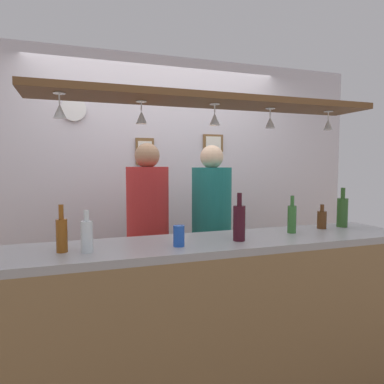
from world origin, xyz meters
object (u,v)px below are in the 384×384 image
(bottle_soda_clear, at_px, (87,235))
(bottle_wine_dark_red, at_px, (239,222))
(person_left_red_shirt, at_px, (148,227))
(bottle_beer_green_import, at_px, (292,218))
(drink_can, at_px, (179,236))
(person_middle_teal_shirt, at_px, (211,223))
(bottle_beer_brown_stubby, at_px, (322,219))
(bottle_beer_amber_tall, at_px, (62,234))
(bottle_champagne_green, at_px, (342,211))
(picture_frame_crest, at_px, (145,151))
(picture_frame_upper_small, at_px, (213,143))
(wall_clock, at_px, (74,109))

(bottle_soda_clear, distance_m, bottle_wine_dark_red, 0.91)
(person_left_red_shirt, xyz_separation_m, bottle_soda_clear, (-0.50, -0.82, 0.12))
(bottle_wine_dark_red, bearing_deg, bottle_soda_clear, 179.94)
(bottle_soda_clear, height_order, bottle_beer_green_import, bottle_beer_green_import)
(bottle_soda_clear, bearing_deg, bottle_wine_dark_red, -0.06)
(drink_can, bearing_deg, bottle_beer_green_import, 8.86)
(person_left_red_shirt, height_order, bottle_soda_clear, person_left_red_shirt)
(person_middle_teal_shirt, height_order, bottle_beer_brown_stubby, person_middle_teal_shirt)
(bottle_beer_amber_tall, xyz_separation_m, bottle_wine_dark_red, (1.04, -0.05, 0.02))
(bottle_champagne_green, xyz_separation_m, bottle_beer_green_import, (-0.50, -0.08, -0.01))
(bottle_soda_clear, xyz_separation_m, picture_frame_crest, (0.61, 1.47, 0.51))
(bottle_beer_brown_stubby, bearing_deg, bottle_wine_dark_red, -166.93)
(drink_can, height_order, picture_frame_crest, picture_frame_crest)
(bottle_beer_brown_stubby, distance_m, bottle_beer_green_import, 0.32)
(drink_can, bearing_deg, bottle_champagne_green, 8.81)
(person_middle_teal_shirt, distance_m, picture_frame_upper_small, 1.01)
(bottle_beer_amber_tall, bearing_deg, picture_frame_crest, 62.49)
(drink_can, bearing_deg, bottle_beer_amber_tall, 173.37)
(bottle_beer_amber_tall, distance_m, bottle_beer_brown_stubby, 1.81)
(bottle_soda_clear, height_order, wall_clock, wall_clock)
(bottle_champagne_green, relative_size, bottle_beer_green_import, 1.15)
(drink_can, relative_size, wall_clock, 0.55)
(person_middle_teal_shirt, relative_size, bottle_beer_brown_stubby, 9.38)
(person_middle_teal_shirt, distance_m, picture_frame_crest, 1.01)
(person_left_red_shirt, bearing_deg, bottle_beer_green_import, -39.53)
(bottle_beer_amber_tall, relative_size, bottle_champagne_green, 0.87)
(person_left_red_shirt, xyz_separation_m, bottle_beer_brown_stubby, (1.18, -0.65, 0.10))
(bottle_soda_clear, relative_size, bottle_beer_amber_tall, 0.88)
(bottle_beer_brown_stubby, relative_size, bottle_champagne_green, 0.60)
(person_middle_teal_shirt, distance_m, wall_clock, 1.63)
(bottle_beer_brown_stubby, bearing_deg, person_left_red_shirt, 151.21)
(person_left_red_shirt, height_order, bottle_beer_green_import, person_left_red_shirt)
(bottle_beer_brown_stubby, relative_size, bottle_beer_green_import, 0.69)
(person_middle_teal_shirt, height_order, bottle_soda_clear, person_middle_teal_shirt)
(bottle_beer_amber_tall, height_order, drink_can, bottle_beer_amber_tall)
(person_left_red_shirt, bearing_deg, bottle_champagne_green, -24.97)
(bottle_beer_green_import, bearing_deg, bottle_beer_brown_stubby, 12.61)
(bottle_beer_amber_tall, height_order, bottle_beer_green_import, same)
(bottle_champagne_green, height_order, picture_frame_crest, picture_frame_crest)
(bottle_wine_dark_red, relative_size, drink_can, 2.46)
(bottle_beer_amber_tall, distance_m, bottle_beer_green_import, 1.50)
(person_left_red_shirt, bearing_deg, picture_frame_crest, 80.34)
(person_middle_teal_shirt, xyz_separation_m, picture_frame_crest, (-0.45, 0.65, 0.64))
(bottle_beer_amber_tall, relative_size, bottle_beer_green_import, 1.00)
(person_left_red_shirt, relative_size, bottle_soda_clear, 7.37)
(bottle_soda_clear, distance_m, picture_frame_crest, 1.67)
(bottle_wine_dark_red, distance_m, wall_clock, 1.95)
(bottle_beer_green_import, relative_size, picture_frame_crest, 1.00)
(bottle_wine_dark_red, distance_m, bottle_beer_green_import, 0.47)
(bottle_beer_amber_tall, height_order, picture_frame_upper_small, picture_frame_upper_small)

